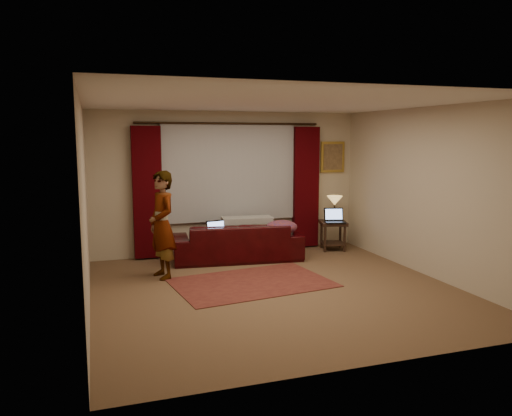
{
  "coord_description": "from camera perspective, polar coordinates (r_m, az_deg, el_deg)",
  "views": [
    {
      "loc": [
        -2.4,
        -6.39,
        2.14
      ],
      "look_at": [
        0.1,
        1.2,
        1.0
      ],
      "focal_mm": 35.0,
      "sensor_mm": 36.0,
      "label": 1
    }
  ],
  "objects": [
    {
      "name": "drape_right",
      "position": [
        9.65,
        5.7,
        2.38
      ],
      "size": [
        0.5,
        0.14,
        2.3
      ],
      "primitive_type": "cube",
      "color": "#330105",
      "rests_on": "floor"
    },
    {
      "name": "curtain_rod",
      "position": [
        9.1,
        -2.99,
        9.63
      ],
      "size": [
        0.04,
        0.04,
        3.4
      ],
      "primitive_type": "cylinder",
      "color": "black",
      "rests_on": "wall_back"
    },
    {
      "name": "wall_back",
      "position": [
        9.24,
        -3.12,
        2.9
      ],
      "size": [
        5.0,
        0.02,
        2.6
      ],
      "primitive_type": "cube",
      "color": "#C0B097",
      "rests_on": "ground"
    },
    {
      "name": "picture_frame",
      "position": [
        9.94,
        8.73,
        5.79
      ],
      "size": [
        0.5,
        0.04,
        0.6
      ],
      "primitive_type": "cube",
      "color": "#B59239",
      "rests_on": "wall_back"
    },
    {
      "name": "wall_right",
      "position": [
        8.09,
        19.16,
        1.71
      ],
      "size": [
        0.02,
        5.0,
        2.6
      ],
      "primitive_type": "cube",
      "color": "#C0B097",
      "rests_on": "ground"
    },
    {
      "name": "sofa",
      "position": [
        8.73,
        -2.18,
        -3.04
      ],
      "size": [
        2.32,
        1.2,
        0.9
      ],
      "primitive_type": "imported",
      "rotation": [
        0.0,
        0.0,
        3.03
      ],
      "color": "black",
      "rests_on": "floor"
    },
    {
      "name": "laptop_table",
      "position": [
        9.42,
        9.02,
        -0.87
      ],
      "size": [
        0.45,
        0.47,
        0.26
      ],
      "primitive_type": null,
      "rotation": [
        0.0,
        0.0,
        -0.26
      ],
      "color": "black",
      "rests_on": "end_table"
    },
    {
      "name": "clothing_pile",
      "position": [
        8.7,
        2.91,
        -2.27
      ],
      "size": [
        0.66,
        0.56,
        0.24
      ],
      "primitive_type": "ellipsoid",
      "rotation": [
        0.0,
        0.0,
        -0.23
      ],
      "color": "brown",
      "rests_on": "sofa"
    },
    {
      "name": "ceiling",
      "position": [
        6.84,
        2.41,
        11.97
      ],
      "size": [
        5.0,
        5.0,
        0.02
      ],
      "primitive_type": "cube",
      "color": "silver",
      "rests_on": "ground"
    },
    {
      "name": "drape_left",
      "position": [
        8.87,
        -12.32,
        1.73
      ],
      "size": [
        0.5,
        0.14,
        2.3
      ],
      "primitive_type": "cube",
      "color": "#330105",
      "rests_on": "floor"
    },
    {
      "name": "laptop_sofa",
      "position": [
        8.55,
        -4.23,
        -2.43
      ],
      "size": [
        0.42,
        0.44,
        0.26
      ],
      "primitive_type": null,
      "rotation": [
        0.0,
        0.0,
        0.2
      ],
      "color": "black",
      "rests_on": "sofa"
    },
    {
      "name": "end_table",
      "position": [
        9.62,
        8.77,
        -3.13
      ],
      "size": [
        0.59,
        0.59,
        0.55
      ],
      "primitive_type": "cube",
      "rotation": [
        0.0,
        0.0,
        -0.26
      ],
      "color": "black",
      "rests_on": "floor"
    },
    {
      "name": "wall_left",
      "position": [
        6.44,
        -18.97,
        0.18
      ],
      "size": [
        0.02,
        5.0,
        2.6
      ],
      "primitive_type": "cube",
      "color": "#C0B097",
      "rests_on": "ground"
    },
    {
      "name": "area_rug",
      "position": [
        7.46,
        -0.5,
        -8.51
      ],
      "size": [
        2.42,
        1.78,
        0.01
      ],
      "primitive_type": "cube",
      "rotation": [
        0.0,
        0.0,
        0.13
      ],
      "color": "maroon",
      "rests_on": "floor"
    },
    {
      "name": "sheer_curtain",
      "position": [
        9.17,
        -3.03,
        4.11
      ],
      "size": [
        2.5,
        0.05,
        1.8
      ],
      "primitive_type": "cube",
      "color": "#9D9EA4",
      "rests_on": "wall_back"
    },
    {
      "name": "throw_blanket",
      "position": [
        8.9,
        -1.03,
        0.18
      ],
      "size": [
        0.93,
        0.45,
        0.11
      ],
      "primitive_type": "cube",
      "rotation": [
        0.0,
        0.0,
        -0.11
      ],
      "color": "#9A9893",
      "rests_on": "sofa"
    },
    {
      "name": "person",
      "position": [
        7.68,
        -10.68,
        -1.91
      ],
      "size": [
        0.59,
        0.59,
        1.64
      ],
      "primitive_type": "imported",
      "rotation": [
        0.0,
        0.0,
        -1.31
      ],
      "color": "#9A9893",
      "rests_on": "floor"
    },
    {
      "name": "tiffany_lamp",
      "position": [
        9.62,
        8.96,
        -0.03
      ],
      "size": [
        0.31,
        0.31,
        0.48
      ],
      "primitive_type": null,
      "rotation": [
        0.0,
        0.0,
        -0.03
      ],
      "color": "olive",
      "rests_on": "end_table"
    },
    {
      "name": "wall_front",
      "position": [
        4.64,
        13.25,
        -2.54
      ],
      "size": [
        5.0,
        0.02,
        2.6
      ],
      "primitive_type": "cube",
      "color": "#C0B097",
      "rests_on": "ground"
    },
    {
      "name": "floor",
      "position": [
        7.15,
        2.28,
        -9.34
      ],
      "size": [
        5.0,
        5.0,
        0.01
      ],
      "primitive_type": "cube",
      "color": "brown",
      "rests_on": "ground"
    }
  ]
}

